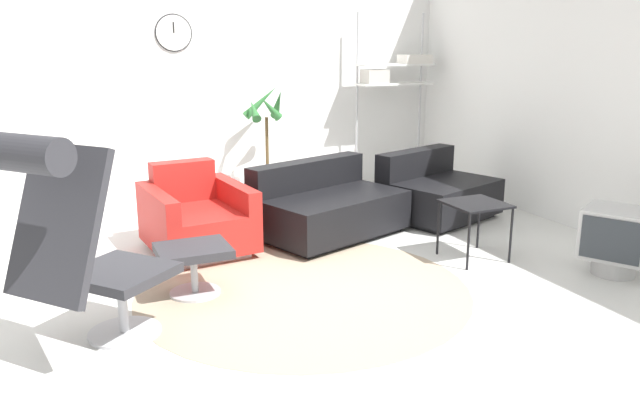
{
  "coord_description": "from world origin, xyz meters",
  "views": [
    {
      "loc": [
        -1.58,
        -4.27,
        1.74
      ],
      "look_at": [
        0.3,
        0.05,
        0.55
      ],
      "focal_mm": 35.0,
      "sensor_mm": 36.0,
      "label": 1
    }
  ],
  "objects_px": {
    "crt_television": "(617,238)",
    "potted_plant": "(267,149)",
    "lounge_chair": "(74,229)",
    "couch_low": "(327,209)",
    "shelf_unit": "(394,73)",
    "ottoman": "(194,258)",
    "side_table": "(475,208)",
    "armchair_red": "(196,220)",
    "couch_second": "(436,194)"
  },
  "relations": [
    {
      "from": "crt_television",
      "to": "potted_plant",
      "type": "distance_m",
      "value": 3.75
    },
    {
      "from": "lounge_chair",
      "to": "couch_low",
      "type": "xyz_separation_m",
      "value": [
        2.21,
        1.57,
        -0.51
      ]
    },
    {
      "from": "couch_low",
      "to": "shelf_unit",
      "type": "height_order",
      "value": "shelf_unit"
    },
    {
      "from": "ottoman",
      "to": "side_table",
      "type": "xyz_separation_m",
      "value": [
        2.28,
        -0.17,
        0.16
      ]
    },
    {
      "from": "armchair_red",
      "to": "couch_low",
      "type": "xyz_separation_m",
      "value": [
        1.2,
        -0.04,
        -0.02
      ]
    },
    {
      "from": "ottoman",
      "to": "couch_second",
      "type": "xyz_separation_m",
      "value": [
        2.7,
        1.01,
        -0.02
      ]
    },
    {
      "from": "armchair_red",
      "to": "crt_television",
      "type": "relative_size",
      "value": 1.59
    },
    {
      "from": "ottoman",
      "to": "shelf_unit",
      "type": "bearing_deg",
      "value": 39.59
    },
    {
      "from": "armchair_red",
      "to": "potted_plant",
      "type": "bearing_deg",
      "value": -134.0
    },
    {
      "from": "shelf_unit",
      "to": "lounge_chair",
      "type": "bearing_deg",
      "value": -140.28
    },
    {
      "from": "couch_low",
      "to": "side_table",
      "type": "bearing_deg",
      "value": 108.54
    },
    {
      "from": "couch_second",
      "to": "crt_television",
      "type": "distance_m",
      "value": 1.95
    },
    {
      "from": "shelf_unit",
      "to": "potted_plant",
      "type": "bearing_deg",
      "value": -177.21
    },
    {
      "from": "lounge_chair",
      "to": "ottoman",
      "type": "height_order",
      "value": "lounge_chair"
    },
    {
      "from": "armchair_red",
      "to": "couch_second",
      "type": "relative_size",
      "value": 0.79
    },
    {
      "from": "side_table",
      "to": "couch_low",
      "type": "bearing_deg",
      "value": 127.83
    },
    {
      "from": "ottoman",
      "to": "shelf_unit",
      "type": "relative_size",
      "value": 0.24
    },
    {
      "from": "couch_low",
      "to": "couch_second",
      "type": "distance_m",
      "value": 1.27
    },
    {
      "from": "armchair_red",
      "to": "couch_low",
      "type": "relative_size",
      "value": 0.66
    },
    {
      "from": "couch_second",
      "to": "shelf_unit",
      "type": "bearing_deg",
      "value": -122.01
    },
    {
      "from": "lounge_chair",
      "to": "ottoman",
      "type": "bearing_deg",
      "value": 90.0
    },
    {
      "from": "couch_low",
      "to": "crt_television",
      "type": "relative_size",
      "value": 2.41
    },
    {
      "from": "ottoman",
      "to": "couch_low",
      "type": "relative_size",
      "value": 0.33
    },
    {
      "from": "couch_low",
      "to": "couch_second",
      "type": "relative_size",
      "value": 1.2
    },
    {
      "from": "armchair_red",
      "to": "couch_low",
      "type": "distance_m",
      "value": 1.2
    },
    {
      "from": "crt_television",
      "to": "couch_second",
      "type": "bearing_deg",
      "value": -19.28
    },
    {
      "from": "lounge_chair",
      "to": "side_table",
      "type": "xyz_separation_m",
      "value": [
        3.05,
        0.48,
        -0.33
      ]
    },
    {
      "from": "crt_television",
      "to": "potted_plant",
      "type": "height_order",
      "value": "potted_plant"
    },
    {
      "from": "potted_plant",
      "to": "lounge_chair",
      "type": "bearing_deg",
      "value": -124.91
    },
    {
      "from": "lounge_chair",
      "to": "crt_television",
      "type": "xyz_separation_m",
      "value": [
        3.82,
        -0.25,
        -0.47
      ]
    },
    {
      "from": "lounge_chair",
      "to": "crt_television",
      "type": "bearing_deg",
      "value": 45.97
    },
    {
      "from": "lounge_chair",
      "to": "couch_second",
      "type": "xyz_separation_m",
      "value": [
        3.48,
        1.66,
        -0.51
      ]
    },
    {
      "from": "lounge_chair",
      "to": "armchair_red",
      "type": "distance_m",
      "value": 1.96
    },
    {
      "from": "couch_low",
      "to": "side_table",
      "type": "relative_size",
      "value": 3.17
    },
    {
      "from": "lounge_chair",
      "to": "couch_second",
      "type": "bearing_deg",
      "value": 75.33
    },
    {
      "from": "potted_plant",
      "to": "shelf_unit",
      "type": "relative_size",
      "value": 0.61
    },
    {
      "from": "ottoman",
      "to": "armchair_red",
      "type": "height_order",
      "value": "armchair_red"
    },
    {
      "from": "ottoman",
      "to": "couch_second",
      "type": "bearing_deg",
      "value": 20.48
    },
    {
      "from": "armchair_red",
      "to": "crt_television",
      "type": "height_order",
      "value": "armchair_red"
    },
    {
      "from": "armchair_red",
      "to": "crt_television",
      "type": "xyz_separation_m",
      "value": [
        2.82,
        -1.86,
        0.02
      ]
    },
    {
      "from": "couch_second",
      "to": "armchair_red",
      "type": "bearing_deg",
      "value": -18.03
    },
    {
      "from": "side_table",
      "to": "potted_plant",
      "type": "bearing_deg",
      "value": 108.99
    },
    {
      "from": "shelf_unit",
      "to": "armchair_red",
      "type": "bearing_deg",
      "value": -150.93
    },
    {
      "from": "ottoman",
      "to": "couch_low",
      "type": "bearing_deg",
      "value": 32.33
    },
    {
      "from": "armchair_red",
      "to": "couch_second",
      "type": "bearing_deg",
      "value": 175.06
    },
    {
      "from": "ottoman",
      "to": "potted_plant",
      "type": "distance_m",
      "value": 2.82
    },
    {
      "from": "armchair_red",
      "to": "crt_television",
      "type": "distance_m",
      "value": 3.38
    },
    {
      "from": "shelf_unit",
      "to": "couch_second",
      "type": "bearing_deg",
      "value": -102.72
    },
    {
      "from": "couch_second",
      "to": "side_table",
      "type": "bearing_deg",
      "value": 51.03
    },
    {
      "from": "crt_television",
      "to": "side_table",
      "type": "bearing_deg",
      "value": 16.77
    }
  ]
}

